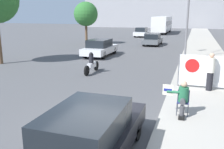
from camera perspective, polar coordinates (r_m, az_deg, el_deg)
The scene contains 13 objects.
ground_plane at distance 7.87m, azimuth -3.17°, elevation -13.23°, with size 160.00×160.00×0.00m, color #4F4F51.
sidewalk_curb at distance 21.81m, azimuth 20.34°, elevation 3.57°, with size 3.64×90.00×0.14m, color #A8A399.
seated_protester at distance 8.92m, azimuth 15.83°, elevation -5.03°, with size 0.91×0.77×1.19m.
jogger_on_sidewalk at distance 12.14m, azimuth 21.59°, elevation 0.64°, with size 0.34×0.34×1.73m.
protest_banner at distance 12.40m, azimuth 19.90°, elevation 0.79°, with size 2.21×0.06×1.56m.
traffic_light_pole at distance 20.83m, azimuth 14.98°, elevation 15.31°, with size 2.41×2.18×6.32m.
parked_car_curbside at distance 6.17m, azimuth -5.43°, elevation -13.80°, with size 1.85×4.69×1.43m.
car_on_road_nearest at distance 21.84m, azimuth -2.75°, elevation 6.15°, with size 1.85×4.63×1.45m.
car_on_road_midblock at distance 30.08m, azimuth 9.27°, elevation 7.96°, with size 1.82×4.41×1.36m.
car_on_road_distant at distance 41.32m, azimuth 6.78°, elevation 9.60°, with size 1.82×4.54×1.48m.
city_bus_on_road at distance 49.83m, azimuth 11.43°, elevation 11.33°, with size 2.60×10.86×3.13m.
motorcycle_on_road at distance 15.44m, azimuth -4.70°, elevation 2.37°, with size 0.28×2.12×1.30m.
street_tree_midblock at distance 30.26m, azimuth -6.00°, elevation 13.56°, with size 2.82×2.82×5.00m.
Camera 1 is at (2.61, -6.52, 3.55)m, focal length 40.00 mm.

